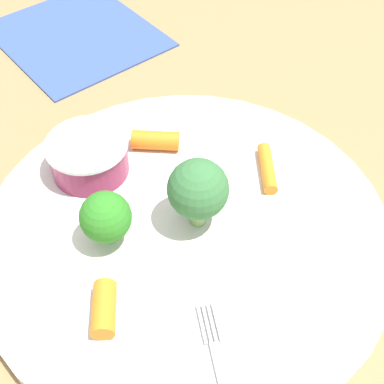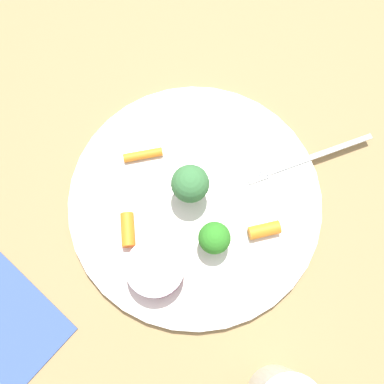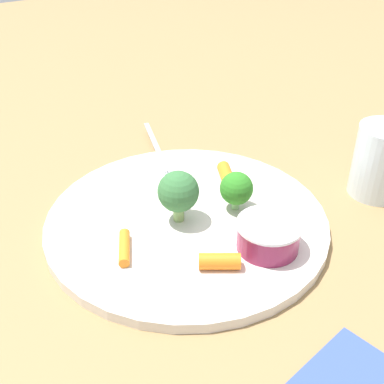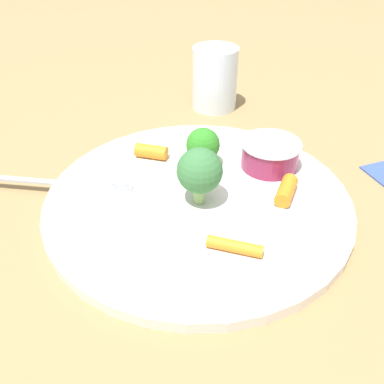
{
  "view_description": "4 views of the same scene",
  "coord_description": "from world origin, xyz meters",
  "px_view_note": "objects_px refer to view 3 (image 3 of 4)",
  "views": [
    {
      "loc": [
        0.23,
        -0.11,
        0.34
      ],
      "look_at": [
        -0.02,
        0.01,
        0.03
      ],
      "focal_mm": 50.16,
      "sensor_mm": 36.0,
      "label": 1
    },
    {
      "loc": [
        -0.09,
        -0.12,
        0.55
      ],
      "look_at": [
        0.0,
        0.01,
        0.02
      ],
      "focal_mm": 41.83,
      "sensor_mm": 36.0,
      "label": 2
    },
    {
      "loc": [
        -0.4,
        0.22,
        0.35
      ],
      "look_at": [
        0.02,
        -0.02,
        0.03
      ],
      "focal_mm": 46.92,
      "sensor_mm": 36.0,
      "label": 3
    },
    {
      "loc": [
        0.05,
        0.34,
        0.27
      ],
      "look_at": [
        0.01,
        0.01,
        0.03
      ],
      "focal_mm": 38.84,
      "sensor_mm": 36.0,
      "label": 4
    }
  ],
  "objects_px": {
    "plate": "(187,221)",
    "broccoli_floret_0": "(177,191)",
    "carrot_stick_1": "(220,261)",
    "fork": "(159,152)",
    "carrot_stick_2": "(226,174)",
    "drinking_glass": "(381,161)",
    "broccoli_floret_1": "(236,189)",
    "carrot_stick_0": "(124,248)",
    "sauce_cup": "(268,236)"
  },
  "relations": [
    {
      "from": "plate",
      "to": "broccoli_floret_0",
      "type": "height_order",
      "value": "broccoli_floret_0"
    },
    {
      "from": "carrot_stick_1",
      "to": "fork",
      "type": "distance_m",
      "value": 0.24
    },
    {
      "from": "carrot_stick_2",
      "to": "fork",
      "type": "relative_size",
      "value": 0.22
    },
    {
      "from": "plate",
      "to": "fork",
      "type": "relative_size",
      "value": 1.86
    },
    {
      "from": "drinking_glass",
      "to": "broccoli_floret_1",
      "type": "bearing_deg",
      "value": 76.22
    },
    {
      "from": "plate",
      "to": "broccoli_floret_0",
      "type": "relative_size",
      "value": 5.24
    },
    {
      "from": "broccoli_floret_1",
      "to": "carrot_stick_0",
      "type": "distance_m",
      "value": 0.14
    },
    {
      "from": "sauce_cup",
      "to": "carrot_stick_2",
      "type": "bearing_deg",
      "value": -15.08
    },
    {
      "from": "carrot_stick_2",
      "to": "drinking_glass",
      "type": "height_order",
      "value": "drinking_glass"
    },
    {
      "from": "broccoli_floret_1",
      "to": "carrot_stick_0",
      "type": "height_order",
      "value": "broccoli_floret_1"
    },
    {
      "from": "broccoli_floret_1",
      "to": "carrot_stick_2",
      "type": "xyz_separation_m",
      "value": [
        0.06,
        -0.02,
        -0.02
      ]
    },
    {
      "from": "drinking_glass",
      "to": "sauce_cup",
      "type": "bearing_deg",
      "value": 99.21
    },
    {
      "from": "broccoli_floret_1",
      "to": "fork",
      "type": "bearing_deg",
      "value": 6.09
    },
    {
      "from": "fork",
      "to": "drinking_glass",
      "type": "bearing_deg",
      "value": -136.26
    },
    {
      "from": "plate",
      "to": "broccoli_floret_1",
      "type": "distance_m",
      "value": 0.07
    },
    {
      "from": "carrot_stick_1",
      "to": "carrot_stick_2",
      "type": "bearing_deg",
      "value": -35.46
    },
    {
      "from": "broccoli_floret_1",
      "to": "carrot_stick_1",
      "type": "relative_size",
      "value": 1.14
    },
    {
      "from": "plate",
      "to": "fork",
      "type": "bearing_deg",
      "value": -15.01
    },
    {
      "from": "broccoli_floret_0",
      "to": "carrot_stick_1",
      "type": "bearing_deg",
      "value": 177.72
    },
    {
      "from": "sauce_cup",
      "to": "broccoli_floret_0",
      "type": "distance_m",
      "value": 0.11
    },
    {
      "from": "carrot_stick_0",
      "to": "broccoli_floret_0",
      "type": "bearing_deg",
      "value": -73.12
    },
    {
      "from": "plate",
      "to": "broccoli_floret_1",
      "type": "height_order",
      "value": "broccoli_floret_1"
    },
    {
      "from": "sauce_cup",
      "to": "fork",
      "type": "distance_m",
      "value": 0.24
    },
    {
      "from": "carrot_stick_0",
      "to": "carrot_stick_1",
      "type": "distance_m",
      "value": 0.1
    },
    {
      "from": "plate",
      "to": "carrot_stick_1",
      "type": "xyz_separation_m",
      "value": [
        -0.09,
        0.01,
        0.01
      ]
    },
    {
      "from": "sauce_cup",
      "to": "plate",
      "type": "bearing_deg",
      "value": 27.41
    },
    {
      "from": "carrot_stick_2",
      "to": "carrot_stick_0",
      "type": "bearing_deg",
      "value": 111.33
    },
    {
      "from": "plate",
      "to": "fork",
      "type": "distance_m",
      "value": 0.15
    },
    {
      "from": "carrot_stick_1",
      "to": "carrot_stick_2",
      "type": "relative_size",
      "value": 1.08
    },
    {
      "from": "carrot_stick_0",
      "to": "fork",
      "type": "bearing_deg",
      "value": -36.36
    },
    {
      "from": "broccoli_floret_0",
      "to": "broccoli_floret_1",
      "type": "relative_size",
      "value": 1.3
    },
    {
      "from": "carrot_stick_0",
      "to": "carrot_stick_2",
      "type": "relative_size",
      "value": 1.32
    },
    {
      "from": "sauce_cup",
      "to": "fork",
      "type": "bearing_deg",
      "value": 1.46
    },
    {
      "from": "broccoli_floret_0",
      "to": "carrot_stick_2",
      "type": "xyz_separation_m",
      "value": [
        0.04,
        -0.09,
        -0.03
      ]
    },
    {
      "from": "sauce_cup",
      "to": "carrot_stick_1",
      "type": "xyz_separation_m",
      "value": [
        -0.0,
        0.06,
        -0.01
      ]
    },
    {
      "from": "plate",
      "to": "drinking_glass",
      "type": "xyz_separation_m",
      "value": [
        -0.06,
        -0.24,
        0.04
      ]
    },
    {
      "from": "sauce_cup",
      "to": "broccoli_floret_1",
      "type": "height_order",
      "value": "broccoli_floret_1"
    },
    {
      "from": "plate",
      "to": "carrot_stick_1",
      "type": "relative_size",
      "value": 7.76
    },
    {
      "from": "carrot_stick_2",
      "to": "carrot_stick_1",
      "type": "bearing_deg",
      "value": 144.54
    },
    {
      "from": "sauce_cup",
      "to": "broccoli_floret_0",
      "type": "bearing_deg",
      "value": 31.73
    },
    {
      "from": "carrot_stick_2",
      "to": "sauce_cup",
      "type": "bearing_deg",
      "value": 164.92
    },
    {
      "from": "carrot_stick_2",
      "to": "drinking_glass",
      "type": "xyz_separation_m",
      "value": [
        -0.1,
        -0.15,
        0.02
      ]
    },
    {
      "from": "broccoli_floret_0",
      "to": "drinking_glass",
      "type": "height_order",
      "value": "drinking_glass"
    },
    {
      "from": "carrot_stick_1",
      "to": "sauce_cup",
      "type": "bearing_deg",
      "value": -88.96
    },
    {
      "from": "sauce_cup",
      "to": "broccoli_floret_1",
      "type": "xyz_separation_m",
      "value": [
        0.07,
        -0.01,
        0.01
      ]
    },
    {
      "from": "plate",
      "to": "drinking_glass",
      "type": "distance_m",
      "value": 0.25
    },
    {
      "from": "broccoli_floret_0",
      "to": "carrot_stick_0",
      "type": "height_order",
      "value": "broccoli_floret_0"
    },
    {
      "from": "carrot_stick_0",
      "to": "broccoli_floret_1",
      "type": "bearing_deg",
      "value": -87.02
    },
    {
      "from": "carrot_stick_2",
      "to": "fork",
      "type": "distance_m",
      "value": 0.11
    },
    {
      "from": "sauce_cup",
      "to": "broccoli_floret_0",
      "type": "relative_size",
      "value": 1.11
    }
  ]
}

